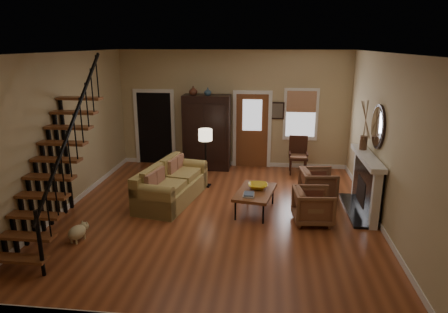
# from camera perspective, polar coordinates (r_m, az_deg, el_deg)

# --- Properties ---
(room) EXTENTS (7.00, 7.33, 3.30)m
(room) POSITION_cam_1_polar(r_m,az_deg,el_deg) (9.77, -2.09, 4.29)
(room) COLOR brown
(room) RESTS_ON ground
(staircase) EXTENTS (0.94, 2.80, 3.20)m
(staircase) POSITION_cam_1_polar(r_m,az_deg,el_deg) (7.68, -23.45, 0.44)
(staircase) COLOR brown
(staircase) RESTS_ON ground
(fireplace) EXTENTS (0.33, 1.95, 2.30)m
(fireplace) POSITION_cam_1_polar(r_m,az_deg,el_deg) (8.89, 19.89, -2.99)
(fireplace) COLOR black
(fireplace) RESTS_ON ground
(armoire) EXTENTS (1.30, 0.60, 2.10)m
(armoire) POSITION_cam_1_polar(r_m,az_deg,el_deg) (11.25, -2.45, 3.47)
(armoire) COLOR black
(armoire) RESTS_ON ground
(vase_a) EXTENTS (0.24, 0.24, 0.25)m
(vase_a) POSITION_cam_1_polar(r_m,az_deg,el_deg) (11.01, -4.43, 9.37)
(vase_a) COLOR #4C2619
(vase_a) RESTS_ON armoire
(vase_b) EXTENTS (0.20, 0.20, 0.21)m
(vase_b) POSITION_cam_1_polar(r_m,az_deg,el_deg) (10.95, -2.34, 9.26)
(vase_b) COLOR #334C60
(vase_b) RESTS_ON armoire
(sofa) EXTENTS (1.33, 2.32, 0.81)m
(sofa) POSITION_cam_1_polar(r_m,az_deg,el_deg) (9.14, -7.45, -3.84)
(sofa) COLOR #A78D4C
(sofa) RESTS_ON ground
(coffee_table) EXTENTS (0.93, 1.34, 0.47)m
(coffee_table) POSITION_cam_1_polar(r_m,az_deg,el_deg) (8.55, 4.45, -6.38)
(coffee_table) COLOR brown
(coffee_table) RESTS_ON ground
(bowl) EXTENTS (0.42, 0.42, 0.10)m
(bowl) POSITION_cam_1_polar(r_m,az_deg,el_deg) (8.59, 4.87, -4.24)
(bowl) COLOR gold
(bowl) RESTS_ON coffee_table
(books) EXTENTS (0.23, 0.31, 0.06)m
(books) POSITION_cam_1_polar(r_m,az_deg,el_deg) (8.18, 3.56, -5.43)
(books) COLOR beige
(books) RESTS_ON coffee_table
(armchair_left) EXTENTS (0.83, 0.81, 0.70)m
(armchair_left) POSITION_cam_1_polar(r_m,az_deg,el_deg) (8.19, 12.63, -6.93)
(armchair_left) COLOR brown
(armchair_left) RESTS_ON ground
(armchair_right) EXTENTS (0.86, 0.84, 0.71)m
(armchair_right) POSITION_cam_1_polar(r_m,az_deg,el_deg) (9.38, 13.30, -3.94)
(armchair_right) COLOR brown
(armchair_right) RESTS_ON ground
(floor_lamp) EXTENTS (0.38, 0.38, 1.46)m
(floor_lamp) POSITION_cam_1_polar(r_m,az_deg,el_deg) (9.85, -2.64, -0.25)
(floor_lamp) COLOR black
(floor_lamp) RESTS_ON ground
(side_chair) EXTENTS (0.54, 0.54, 1.02)m
(side_chair) POSITION_cam_1_polar(r_m,az_deg,el_deg) (11.08, 10.56, 0.14)
(side_chair) COLOR #3A1C12
(side_chair) RESTS_ON ground
(dog) EXTENTS (0.35, 0.48, 0.31)m
(dog) POSITION_cam_1_polar(r_m,az_deg,el_deg) (7.82, -20.24, -10.27)
(dog) COLOR beige
(dog) RESTS_ON ground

